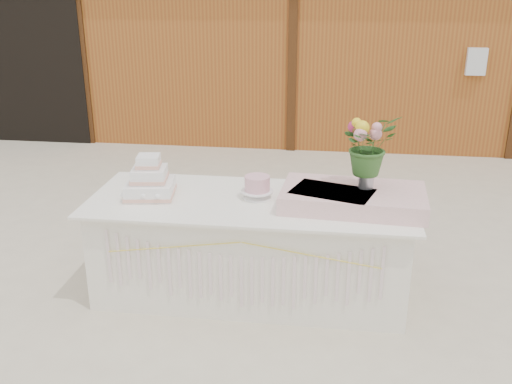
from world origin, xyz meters
The scene contains 9 objects.
ground centered at (0.00, 0.00, 0.00)m, with size 80.00×80.00×0.00m, color beige.
barn centered at (-0.01, 5.99, 1.68)m, with size 12.60×4.60×3.30m.
cake_table centered at (0.00, 0.00, 0.39)m, with size 2.40×1.00×0.77m.
wedding_cake centered at (-0.76, -0.02, 0.88)m, with size 0.40×0.40×0.32m.
pink_cake_stand centered at (0.04, 0.04, 0.87)m, with size 0.24×0.24×0.17m.
satin_runner centered at (0.75, -0.03, 0.83)m, with size 1.01×0.59×0.13m, color #FFCECD.
flower_vase centered at (0.83, 0.03, 0.97)m, with size 0.11×0.11×0.15m, color #B0B0B5.
bouquet centered at (0.83, 0.03, 1.26)m, with size 0.39×0.34×0.43m, color #326026.
loose_flowers centered at (-0.97, 0.16, 0.78)m, with size 0.12×0.30×0.02m, color pink, non-canonical shape.
Camera 1 is at (0.57, -3.89, 2.30)m, focal length 40.00 mm.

